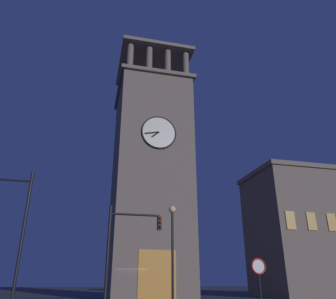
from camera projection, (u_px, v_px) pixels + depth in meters
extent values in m
cube|color=#75665B|center=(150.00, 185.00, 34.18)|extent=(7.44, 8.67, 21.91)
cube|color=#75665B|center=(152.00, 93.00, 38.41)|extent=(8.04, 9.27, 0.40)
cylinder|color=#75665B|center=(186.00, 65.00, 36.42)|extent=(0.70, 0.70, 3.31)
cylinder|color=#75665B|center=(168.00, 62.00, 35.97)|extent=(0.70, 0.70, 3.31)
cylinder|color=#75665B|center=(149.00, 60.00, 35.52)|extent=(0.70, 0.70, 3.31)
cylinder|color=#75665B|center=(130.00, 57.00, 35.07)|extent=(0.70, 0.70, 3.31)
cylinder|color=#75665B|center=(170.00, 99.00, 43.14)|extent=(0.70, 0.70, 3.31)
cylinder|color=#75665B|center=(154.00, 97.00, 42.70)|extent=(0.70, 0.70, 3.31)
cylinder|color=#75665B|center=(139.00, 95.00, 42.25)|extent=(0.70, 0.70, 3.31)
cylinder|color=#75665B|center=(123.00, 93.00, 41.80)|extent=(0.70, 0.70, 3.31)
cube|color=#75665B|center=(152.00, 67.00, 39.81)|extent=(8.04, 9.27, 0.40)
cylinder|color=black|center=(153.00, 56.00, 40.46)|extent=(0.12, 0.12, 3.01)
cylinder|color=silver|center=(159.00, 132.00, 31.75)|extent=(3.35, 0.12, 3.35)
torus|color=black|center=(159.00, 132.00, 31.73)|extent=(3.51, 0.16, 3.51)
cube|color=black|center=(155.00, 134.00, 31.48)|extent=(0.78, 0.06, 0.68)
cube|color=black|center=(152.00, 133.00, 31.46)|extent=(1.42, 0.06, 0.41)
cube|color=orange|center=(157.00, 275.00, 26.93)|extent=(3.20, 0.24, 4.00)
cube|color=#75665B|center=(326.00, 235.00, 37.20)|extent=(16.57, 8.12, 12.97)
cube|color=#75665B|center=(316.00, 178.00, 39.75)|extent=(16.97, 8.52, 0.50)
cube|color=#E0B259|center=(332.00, 222.00, 33.23)|extent=(1.00, 0.12, 1.80)
cube|color=#E0B259|center=(311.00, 221.00, 32.72)|extent=(1.00, 0.12, 1.80)
cube|color=#E0B259|center=(290.00, 220.00, 32.21)|extent=(1.00, 0.12, 1.80)
cylinder|color=black|center=(108.00, 256.00, 17.18)|extent=(0.16, 0.16, 5.42)
cylinder|color=black|center=(135.00, 215.00, 18.33)|extent=(2.77, 0.12, 0.12)
cube|color=black|center=(159.00, 223.00, 18.47)|extent=(0.22, 0.30, 0.75)
sphere|color=red|center=(160.00, 218.00, 18.41)|extent=(0.16, 0.16, 0.16)
sphere|color=#392705|center=(160.00, 222.00, 18.32)|extent=(0.16, 0.16, 0.16)
sphere|color=#063316|center=(160.00, 227.00, 18.22)|extent=(0.16, 0.16, 0.16)
cylinder|color=black|center=(22.00, 239.00, 16.22)|extent=(0.16, 0.16, 6.90)
cylinder|color=black|center=(173.00, 259.00, 18.66)|extent=(0.14, 0.14, 5.31)
sphere|color=#F9DB8C|center=(172.00, 209.00, 19.75)|extent=(0.44, 0.44, 0.44)
cylinder|color=black|center=(260.00, 289.00, 15.53)|extent=(0.08, 0.08, 2.26)
cylinder|color=white|center=(258.00, 266.00, 15.89)|extent=(0.70, 0.04, 0.70)
torus|color=red|center=(259.00, 266.00, 15.87)|extent=(0.78, 0.08, 0.78)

